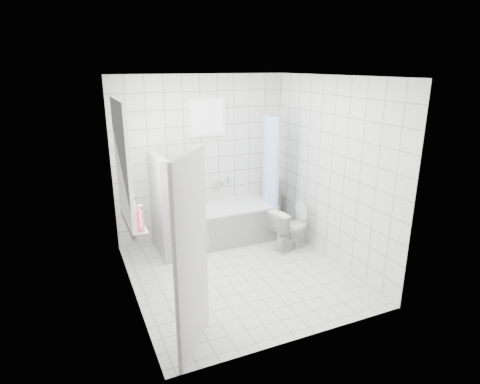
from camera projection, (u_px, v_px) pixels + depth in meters
name	position (u px, v px, depth m)	size (l,w,h in m)	color
ground	(240.00, 274.00, 5.48)	(3.00, 3.00, 0.00)	white
ceiling	(240.00, 76.00, 4.69)	(3.00, 3.00, 0.00)	white
wall_back	(202.00, 158.00, 6.39)	(2.80, 0.02, 2.60)	white
wall_front	(304.00, 223.00, 3.78)	(2.80, 0.02, 2.60)	white
wall_left	(127.00, 196.00, 4.55)	(0.02, 3.00, 2.60)	white
wall_right	(331.00, 171.00, 5.62)	(0.02, 3.00, 2.60)	white
window_left	(125.00, 165.00, 4.73)	(0.01, 0.90, 1.40)	white
window_back	(208.00, 117.00, 6.19)	(0.50, 0.01, 0.50)	white
window_sill	(134.00, 222.00, 4.98)	(0.18, 1.02, 0.08)	white
door	(192.00, 257.00, 3.78)	(0.04, 0.80, 2.00)	silver
bathtub	(219.00, 224.00, 6.42)	(1.74, 0.77, 0.58)	white
partition_wall	(161.00, 206.00, 5.88)	(0.15, 0.85, 1.50)	white
tiled_ledge	(268.00, 211.00, 7.04)	(0.40, 0.24, 0.55)	white
toilet	(290.00, 229.00, 6.14)	(0.37, 0.64, 0.65)	silver
curtain_rod	(267.00, 114.00, 6.20)	(0.02, 0.02, 0.80)	silver
shower_curtain	(270.00, 172.00, 6.36)	(0.14, 0.48, 1.78)	#54A8F9
tub_faucet	(217.00, 184.00, 6.59)	(0.18, 0.06, 0.06)	silver
sill_bottles	(135.00, 211.00, 4.82)	(0.17, 0.80, 0.31)	#FF638D
ledge_bottles	(269.00, 190.00, 6.91)	(0.17, 0.17, 0.27)	#164EB4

